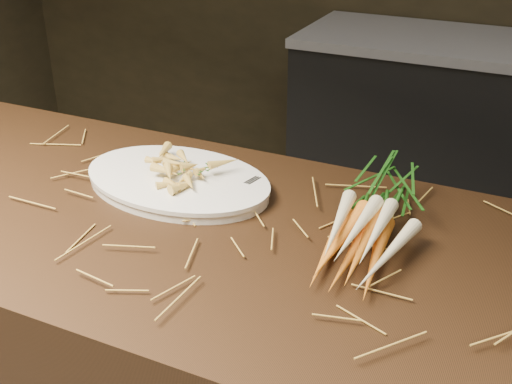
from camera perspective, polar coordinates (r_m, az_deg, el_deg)
back_counter at (r=2.98m, az=21.27°, el=4.21°), size 1.82×0.62×0.84m
straw_bedding at (r=1.15m, az=0.37°, el=-3.69°), size 1.40×0.60×0.02m
root_veg_bunch at (r=1.18m, az=10.42°, el=-1.44°), size 0.18×0.45×0.08m
serving_platter at (r=1.33m, az=-6.99°, el=0.84°), size 0.43×0.31×0.02m
roasted_veg_heap at (r=1.32m, az=-7.08°, el=2.15°), size 0.21×0.16×0.05m
serving_fork at (r=1.24m, az=-2.14°, el=-0.46°), size 0.05×0.15×0.00m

